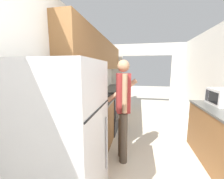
# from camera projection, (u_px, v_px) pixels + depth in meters

# --- Properties ---
(wall_left) EXTENTS (0.38, 7.40, 2.50)m
(wall_left) POSITION_uv_depth(u_px,v_px,m) (90.00, 69.00, 3.05)
(wall_left) COLOR silver
(wall_left) RESTS_ON ground_plane
(wall_far_with_doorway) EXTENTS (3.17, 0.06, 2.50)m
(wall_far_with_doorway) POSITION_uv_depth(u_px,v_px,m) (146.00, 71.00, 5.40)
(wall_far_with_doorway) COLOR silver
(wall_far_with_doorway) RESTS_ON ground_plane
(counter_left) EXTENTS (0.62, 3.82, 0.91)m
(counter_left) POSITION_uv_depth(u_px,v_px,m) (108.00, 109.00, 3.78)
(counter_left) COLOR brown
(counter_left) RESTS_ON ground_plane
(refrigerator) EXTENTS (0.78, 0.76, 1.63)m
(refrigerator) POSITION_uv_depth(u_px,v_px,m) (64.00, 140.00, 1.42)
(refrigerator) COLOR #B7B7BC
(refrigerator) RESTS_ON ground_plane
(range_oven) EXTENTS (0.66, 0.76, 1.05)m
(range_oven) POSITION_uv_depth(u_px,v_px,m) (105.00, 112.00, 3.46)
(range_oven) COLOR black
(range_oven) RESTS_ON ground_plane
(person) EXTENTS (0.54, 0.44, 1.69)m
(person) POSITION_uv_depth(u_px,v_px,m) (123.00, 108.00, 2.25)
(person) COLOR #4C4238
(person) RESTS_ON ground_plane
(microwave) EXTENTS (0.36, 0.50, 0.29)m
(microwave) POSITION_uv_depth(u_px,v_px,m) (223.00, 97.00, 2.40)
(microwave) COLOR white
(microwave) RESTS_ON counter_right
(knife) EXTENTS (0.08, 0.31, 0.02)m
(knife) POSITION_uv_depth(u_px,v_px,m) (108.00, 91.00, 3.88)
(knife) COLOR #B7B7BC
(knife) RESTS_ON counter_left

